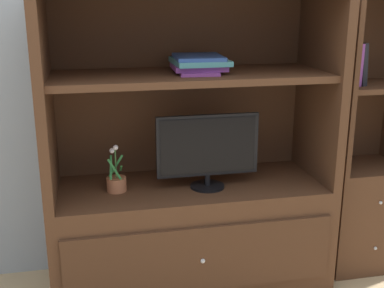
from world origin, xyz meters
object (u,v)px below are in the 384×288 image
(media_console, at_px, (190,200))
(bookshelf_tall, at_px, (363,177))
(potted_plant, at_px, (116,182))
(magazine_stack, at_px, (199,63))
(upright_book_row, at_px, (354,63))
(tv_monitor, at_px, (208,149))

(media_console, xyz_separation_m, bookshelf_tall, (1.08, 0.00, 0.06))
(media_console, relative_size, potted_plant, 6.28)
(potted_plant, distance_m, magazine_stack, 0.77)
(bookshelf_tall, bearing_deg, magazine_stack, -179.84)
(magazine_stack, relative_size, upright_book_row, 1.22)
(potted_plant, xyz_separation_m, upright_book_row, (1.35, 0.02, 0.60))
(media_console, height_order, potted_plant, media_console)
(media_console, xyz_separation_m, potted_plant, (-0.41, -0.02, 0.15))
(tv_monitor, height_order, bookshelf_tall, bookshelf_tall)
(tv_monitor, height_order, upright_book_row, upright_book_row)
(magazine_stack, bearing_deg, tv_monitor, -63.02)
(tv_monitor, relative_size, potted_plant, 2.13)
(magazine_stack, bearing_deg, media_console, 177.77)
(bookshelf_tall, bearing_deg, potted_plant, -179.04)
(magazine_stack, relative_size, bookshelf_tall, 0.19)
(media_console, xyz_separation_m, tv_monitor, (0.08, -0.07, 0.32))
(potted_plant, distance_m, bookshelf_tall, 1.49)
(magazine_stack, height_order, bookshelf_tall, bookshelf_tall)
(media_console, distance_m, upright_book_row, 1.21)
(media_console, height_order, bookshelf_tall, bookshelf_tall)
(tv_monitor, xyz_separation_m, potted_plant, (-0.49, 0.05, -0.17))
(magazine_stack, height_order, upright_book_row, upright_book_row)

